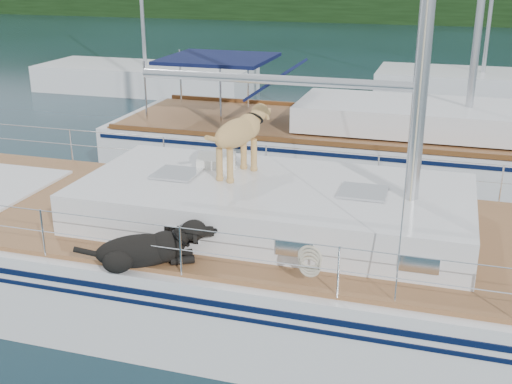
% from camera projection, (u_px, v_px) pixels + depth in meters
% --- Properties ---
extents(ground, '(120.00, 120.00, 0.00)m').
position_uv_depth(ground, '(219.00, 296.00, 9.40)').
color(ground, black).
rests_on(ground, ground).
extents(shore_bank, '(92.00, 1.00, 1.20)m').
position_uv_depth(shore_bank, '(418.00, 14.00, 50.76)').
color(shore_bank, '#595147').
rests_on(shore_bank, ground).
extents(main_sailboat, '(12.00, 4.12, 14.01)m').
position_uv_depth(main_sailboat, '(224.00, 255.00, 9.14)').
color(main_sailboat, silver).
rests_on(main_sailboat, ground).
extents(neighbor_sailboat, '(11.00, 3.50, 13.30)m').
position_uv_depth(neighbor_sailboat, '(358.00, 148.00, 14.48)').
color(neighbor_sailboat, silver).
rests_on(neighbor_sailboat, ground).
extents(bg_boat_west, '(8.00, 3.00, 11.65)m').
position_uv_depth(bg_boat_west, '(146.00, 79.00, 24.03)').
color(bg_boat_west, silver).
rests_on(bg_boat_west, ground).
extents(bg_boat_center, '(7.20, 3.00, 11.65)m').
position_uv_depth(bg_boat_center, '(481.00, 86.00, 22.55)').
color(bg_boat_center, silver).
rests_on(bg_boat_center, ground).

